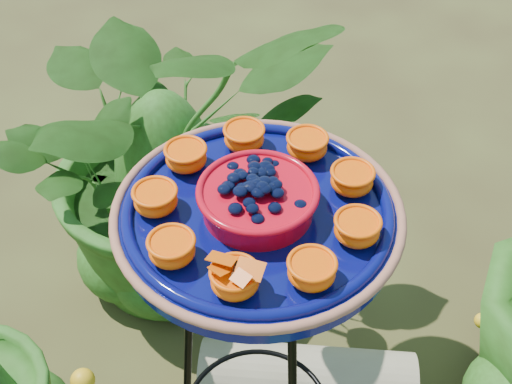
{
  "coord_description": "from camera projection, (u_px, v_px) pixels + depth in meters",
  "views": [
    {
      "loc": [
        0.34,
        -0.62,
        1.68
      ],
      "look_at": [
        -0.01,
        0.1,
        0.92
      ],
      "focal_mm": 50.0,
      "sensor_mm": 36.0,
      "label": 1
    }
  ],
  "objects": [
    {
      "name": "feeder_dish",
      "position": [
        258.0,
        212.0,
        1.1
      ],
      "size": [
        0.48,
        0.48,
        0.1
      ],
      "rotation": [
        0.0,
        0.0,
        -0.1
      ],
      "color": "#060B50",
      "rests_on": "tripod_stand"
    },
    {
      "name": "shrub_back_left",
      "position": [
        164.0,
        149.0,
        1.89
      ],
      "size": [
        1.1,
        1.11,
        0.93
      ],
      "primitive_type": "imported",
      "rotation": [
        0.0,
        0.0,
        0.85
      ],
      "color": "#224312",
      "rests_on": "ground"
    },
    {
      "name": "driftwood_log",
      "position": [
        306.0,
        381.0,
        1.81
      ],
      "size": [
        0.57,
        0.36,
        0.18
      ],
      "primitive_type": "cylinder",
      "rotation": [
        0.0,
        1.57,
        0.37
      ],
      "color": "gray",
      "rests_on": "ground"
    },
    {
      "name": "tripod_stand",
      "position": [
        257.0,
        351.0,
        1.36
      ],
      "size": [
        0.34,
        0.35,
        0.86
      ],
      "rotation": [
        0.0,
        0.0,
        -0.1
      ],
      "color": "black",
      "rests_on": "ground"
    }
  ]
}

